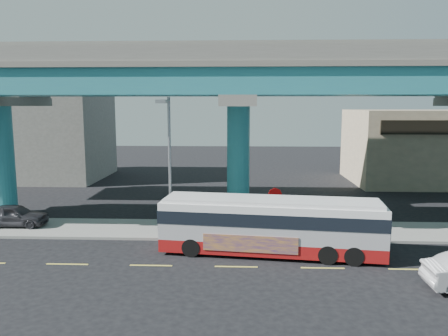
{
  "coord_description": "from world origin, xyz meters",
  "views": [
    {
      "loc": [
        0.24,
        -19.75,
        7.46
      ],
      "look_at": [
        -0.74,
        4.0,
        4.03
      ],
      "focal_mm": 35.0,
      "sensor_mm": 36.0,
      "label": 1
    }
  ],
  "objects_px": {
    "transit_bus": "(271,224)",
    "street_lamp": "(168,148)",
    "stop_sign": "(275,201)",
    "parked_car": "(14,215)"
  },
  "relations": [
    {
      "from": "transit_bus",
      "to": "stop_sign",
      "type": "relative_size",
      "value": 4.09
    },
    {
      "from": "street_lamp",
      "to": "stop_sign",
      "type": "bearing_deg",
      "value": 7.22
    },
    {
      "from": "parked_car",
      "to": "street_lamp",
      "type": "height_order",
      "value": "street_lamp"
    },
    {
      "from": "stop_sign",
      "to": "street_lamp",
      "type": "bearing_deg",
      "value": -163.46
    },
    {
      "from": "parked_car",
      "to": "transit_bus",
      "type": "bearing_deg",
      "value": -105.89
    },
    {
      "from": "parked_car",
      "to": "street_lamp",
      "type": "bearing_deg",
      "value": -103.53
    },
    {
      "from": "transit_bus",
      "to": "parked_car",
      "type": "relative_size",
      "value": 2.84
    },
    {
      "from": "transit_bus",
      "to": "street_lamp",
      "type": "relative_size",
      "value": 1.46
    },
    {
      "from": "parked_car",
      "to": "street_lamp",
      "type": "distance_m",
      "value": 11.0
    },
    {
      "from": "transit_bus",
      "to": "parked_car",
      "type": "bearing_deg",
      "value": 172.27
    }
  ]
}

